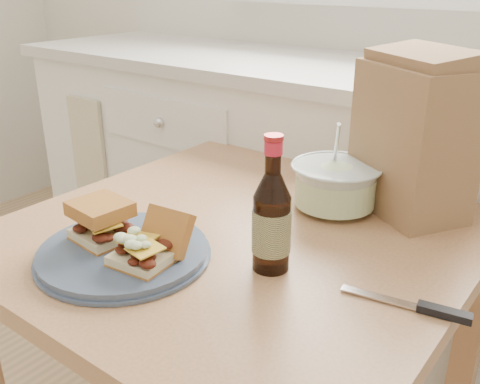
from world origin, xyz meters
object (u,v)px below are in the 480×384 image
Objects in this scene: dining_table at (240,274)px; beer_bottle at (272,221)px; coleslaw_bowl at (335,187)px; paper_bag at (413,141)px; plate at (124,253)px.

dining_table is 0.25m from beer_bottle.
coleslaw_bowl is 0.81× the size of beer_bottle.
beer_bottle is at bearing -83.52° from coleslaw_bowl.
coleslaw_bowl is 0.19m from paper_bag.
plate is at bearing -115.01° from coleslaw_bowl.
paper_bag reaches higher than plate.
beer_bottle is (0.23, 0.13, 0.08)m from plate.
dining_table is 0.27m from plate.
beer_bottle is at bearing -33.44° from dining_table.
coleslaw_bowl is at bearing -111.89° from paper_bag.
coleslaw_bowl is at bearing 64.99° from plate.
dining_table is 2.82× the size of paper_bag.
plate is 0.98× the size of paper_bag.
plate is 0.28m from beer_bottle.
plate is at bearing -113.79° from dining_table.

